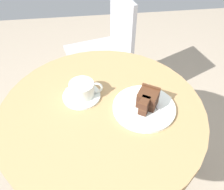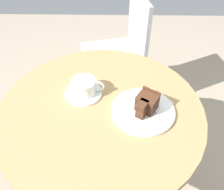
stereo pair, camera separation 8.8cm
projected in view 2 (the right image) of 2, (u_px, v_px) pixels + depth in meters
ground_plane at (105, 188)px, 1.38m from camera, size 4.40×4.40×0.01m
cafe_table at (102, 126)px, 0.97m from camera, size 0.78×0.78×0.69m
saucer at (83, 93)px, 0.94m from camera, size 0.15×0.15×0.01m
coffee_cup at (84, 86)px, 0.92m from camera, size 0.13×0.10×0.06m
teaspoon at (73, 90)px, 0.95m from camera, size 0.04×0.10×0.00m
cake_plate at (143, 111)px, 0.87m from camera, size 0.23×0.23×0.01m
cake_slice at (147, 103)px, 0.85m from camera, size 0.09×0.11×0.07m
fork at (157, 115)px, 0.85m from camera, size 0.04×0.14×0.00m
napkin at (150, 103)px, 0.91m from camera, size 0.19×0.18×0.00m
cafe_chair at (123, 45)px, 1.57m from camera, size 0.46×0.46×0.82m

